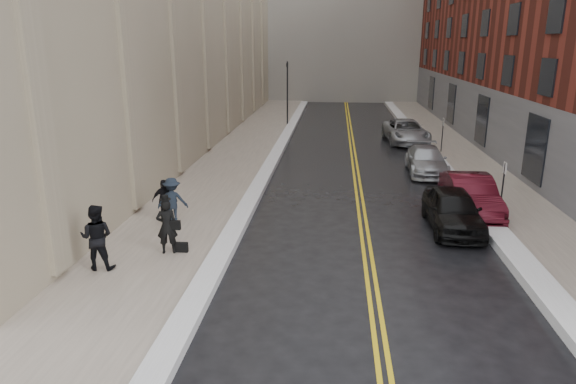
% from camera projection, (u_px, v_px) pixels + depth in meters
% --- Properties ---
extents(ground, '(160.00, 160.00, 0.00)m').
position_uv_depth(ground, '(279.00, 308.00, 13.38)').
color(ground, black).
rests_on(ground, ground).
extents(sidewalk_left, '(4.00, 64.00, 0.15)m').
position_uv_depth(sidewalk_left, '(231.00, 163.00, 29.04)').
color(sidewalk_left, gray).
rests_on(sidewalk_left, ground).
extents(sidewalk_right, '(3.00, 64.00, 0.15)m').
position_uv_depth(sidewalk_right, '(476.00, 168.00, 27.85)').
color(sidewalk_right, gray).
rests_on(sidewalk_right, ground).
extents(lane_stripe_a, '(0.12, 64.00, 0.01)m').
position_uv_depth(lane_stripe_a, '(353.00, 167.00, 28.45)').
color(lane_stripe_a, gold).
rests_on(lane_stripe_a, ground).
extents(lane_stripe_b, '(0.12, 64.00, 0.01)m').
position_uv_depth(lane_stripe_b, '(357.00, 167.00, 28.43)').
color(lane_stripe_b, gold).
rests_on(lane_stripe_b, ground).
extents(snow_ridge_left, '(0.70, 60.80, 0.26)m').
position_uv_depth(snow_ridge_left, '(271.00, 163.00, 28.82)').
color(snow_ridge_left, white).
rests_on(snow_ridge_left, ground).
extents(snow_ridge_right, '(0.85, 60.80, 0.30)m').
position_uv_depth(snow_ridge_right, '(441.00, 166.00, 27.99)').
color(snow_ridge_right, white).
rests_on(snow_ridge_right, ground).
extents(traffic_signal, '(0.18, 0.15, 5.20)m').
position_uv_depth(traffic_signal, '(287.00, 88.00, 41.41)').
color(traffic_signal, black).
rests_on(traffic_signal, ground).
extents(parking_sign_near, '(0.06, 0.35, 2.23)m').
position_uv_depth(parking_sign_near, '(503.00, 184.00, 19.94)').
color(parking_sign_near, black).
rests_on(parking_sign_near, ground).
extents(parking_sign_far, '(0.06, 0.35, 2.23)m').
position_uv_depth(parking_sign_far, '(443.00, 132.00, 31.41)').
color(parking_sign_far, black).
rests_on(parking_sign_far, ground).
extents(car_black, '(1.79, 4.42, 1.50)m').
position_uv_depth(car_black, '(453.00, 210.00, 18.82)').
color(car_black, black).
rests_on(car_black, ground).
extents(car_maroon, '(1.67, 4.73, 1.55)m').
position_uv_depth(car_maroon, '(470.00, 195.00, 20.54)').
color(car_maroon, '#400B15').
rests_on(car_maroon, ground).
extents(car_silver_near, '(2.06, 4.79, 1.37)m').
position_uv_depth(car_silver_near, '(426.00, 160.00, 27.01)').
color(car_silver_near, '#989B9F').
rests_on(car_silver_near, ground).
extents(car_silver_far, '(3.00, 5.79, 1.56)m').
position_uv_depth(car_silver_far, '(406.00, 131.00, 35.22)').
color(car_silver_far, '#999CA1').
rests_on(car_silver_far, ground).
extents(pedestrian_main, '(0.73, 0.56, 1.79)m').
position_uv_depth(pedestrian_main, '(167.00, 226.00, 16.25)').
color(pedestrian_main, black).
rests_on(pedestrian_main, sidewalk_left).
extents(pedestrian_a, '(1.02, 0.82, 1.99)m').
position_uv_depth(pedestrian_a, '(97.00, 237.00, 15.09)').
color(pedestrian_a, black).
rests_on(pedestrian_a, sidewalk_left).
extents(pedestrian_b, '(1.21, 0.82, 1.73)m').
position_uv_depth(pedestrian_b, '(172.00, 200.00, 19.04)').
color(pedestrian_b, black).
rests_on(pedestrian_b, sidewalk_left).
extents(pedestrian_c, '(0.98, 0.48, 1.61)m').
position_uv_depth(pedestrian_c, '(165.00, 201.00, 19.21)').
color(pedestrian_c, black).
rests_on(pedestrian_c, sidewalk_left).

